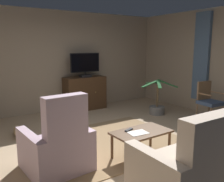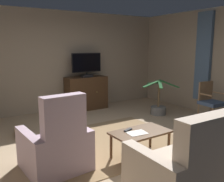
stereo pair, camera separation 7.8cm
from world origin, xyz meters
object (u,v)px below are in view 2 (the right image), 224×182
(armchair_angled_to_table, at_px, (56,147))
(sofa_floral, at_px, (194,168))
(television, at_px, (87,64))
(tv_remote, at_px, (128,130))
(tv_cabinet, at_px, (86,94))
(folded_newspaper, at_px, (137,133))
(potted_plant_tall_palm_by_window, at_px, (158,107))
(coffee_table, at_px, (141,135))
(cat, at_px, (19,130))
(side_chair_tucked_against_wall, at_px, (210,100))

(armchair_angled_to_table, bearing_deg, sofa_floral, -51.76)
(television, distance_m, tv_remote, 3.24)
(tv_cabinet, relative_size, television, 1.34)
(tv_cabinet, xyz_separation_m, folded_newspaper, (-0.72, -3.26, 0.00))
(tv_remote, distance_m, potted_plant_tall_palm_by_window, 2.65)
(television, relative_size, folded_newspaper, 2.85)
(tv_cabinet, relative_size, coffee_table, 1.21)
(coffee_table, distance_m, cat, 2.53)
(tv_remote, bearing_deg, television, -124.57)
(sofa_floral, bearing_deg, side_chair_tucked_against_wall, 33.57)
(sofa_floral, xyz_separation_m, side_chair_tucked_against_wall, (2.69, 1.79, 0.15))
(tv_cabinet, relative_size, folded_newspaper, 3.82)
(tv_remote, relative_size, cat, 0.27)
(tv_cabinet, height_order, tv_remote, tv_cabinet)
(coffee_table, distance_m, folded_newspaper, 0.12)
(sofa_floral, height_order, armchair_angled_to_table, armchair_angled_to_table)
(folded_newspaper, bearing_deg, tv_cabinet, 83.45)
(coffee_table, distance_m, tv_remote, 0.21)
(coffee_table, bearing_deg, tv_cabinet, 79.00)
(potted_plant_tall_palm_by_window, bearing_deg, folded_newspaper, -139.65)
(folded_newspaper, xyz_separation_m, sofa_floral, (-0.01, -1.11, -0.08))
(armchair_angled_to_table, bearing_deg, cat, 95.62)
(television, distance_m, coffee_table, 3.35)
(television, relative_size, coffee_table, 0.90)
(folded_newspaper, height_order, cat, folded_newspaper)
(tv_remote, distance_m, side_chair_tucked_against_wall, 2.78)
(tv_remote, height_order, folded_newspaper, tv_remote)
(television, distance_m, armchair_angled_to_table, 3.54)
(coffee_table, distance_m, sofa_floral, 1.15)
(coffee_table, xyz_separation_m, armchair_angled_to_table, (-1.26, 0.33, -0.04))
(tv_cabinet, bearing_deg, coffee_table, -101.00)
(cat, bearing_deg, potted_plant_tall_palm_by_window, -5.72)
(potted_plant_tall_palm_by_window, bearing_deg, coffee_table, -138.86)
(folded_newspaper, height_order, sofa_floral, sofa_floral)
(television, distance_m, folded_newspaper, 3.39)
(potted_plant_tall_palm_by_window, xyz_separation_m, cat, (-3.40, 0.34, -0.10))
(tv_remote, relative_size, side_chair_tucked_against_wall, 0.18)
(television, bearing_deg, sofa_floral, -99.67)
(cat, bearing_deg, television, 28.31)
(sofa_floral, bearing_deg, cat, 112.51)
(coffee_table, height_order, armchair_angled_to_table, armchair_angled_to_table)
(tv_remote, bearing_deg, side_chair_tucked_against_wall, 170.37)
(potted_plant_tall_palm_by_window, bearing_deg, tv_remote, -143.15)
(tv_cabinet, xyz_separation_m, sofa_floral, (-0.73, -4.36, -0.08))
(tv_cabinet, bearing_deg, television, -90.00)
(tv_cabinet, height_order, cat, tv_cabinet)
(tv_cabinet, distance_m, coffee_table, 3.28)
(coffee_table, relative_size, armchair_angled_to_table, 0.83)
(coffee_table, relative_size, side_chair_tucked_against_wall, 1.01)
(tv_cabinet, distance_m, folded_newspaper, 3.34)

